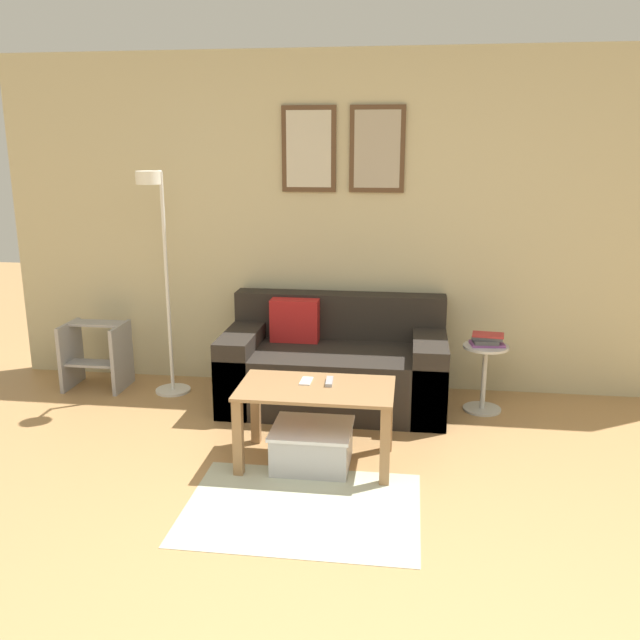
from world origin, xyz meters
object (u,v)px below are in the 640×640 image
Objects in this scene: couch at (335,367)px; storage_bin at (312,446)px; coffee_table at (316,403)px; book_stack at (487,340)px; floor_lamp at (160,264)px; step_stool at (96,354)px; remote_control at (329,382)px; side_table at (484,372)px; cell_phone at (306,381)px.

couch is 1.04m from storage_bin.
coffee_table is 3.71× the size of book_stack.
coffee_table is 0.54× the size of floor_lamp.
step_stool is at bearing 178.72° from book_stack.
coffee_table is 0.15m from remote_control.
book_stack is at bearing 63.17° from side_table.
coffee_table reaches higher than storage_bin.
coffee_table is 1.89× the size of side_table.
book_stack is at bearing 42.47° from coffee_table.
remote_control is at bearing 54.30° from storage_bin.
side_table is (1.08, 0.98, -0.09)m from coffee_table.
couch is at bearing -2.40° from step_stool.
couch is 0.92m from cell_phone.
side_table is 0.94× the size of step_stool.
step_stool is at bearing 153.06° from cell_phone.
floor_lamp reaches higher than storage_bin.
coffee_table is 1.48m from book_stack.
side_table is at bearing 42.33° from coffee_table.
side_table reaches higher than storage_bin.
storage_bin is 1.91× the size of book_stack.
step_stool is (-1.90, 1.06, -0.10)m from coffee_table.
remote_control is at bearing 46.62° from coffee_table.
couch is 1.08m from side_table.
book_stack is 3.00m from step_stool.
couch is 0.93m from remote_control.
step_stool is (-2.99, 0.07, -0.25)m from book_stack.
storage_bin is 2.19m from step_stool.
floor_lamp reaches higher than side_table.
cell_phone is at bearing -28.11° from step_stool.
side_table is at bearing 43.22° from storage_bin.
step_stool reaches higher than coffee_table.
couch reaches higher than book_stack.
coffee_table is at bearing -137.53° from book_stack.
side_table is at bearing 1.33° from floor_lamp.
book_stack is at bearing 43.36° from storage_bin.
remote_control is 0.29× the size of step_stool.
couch is at bearing 89.11° from storage_bin.
side_table reaches higher than coffee_table.
cell_phone reaches higher than coffee_table.
floor_lamp is 0.98m from step_stool.
book_stack is 1.47m from cell_phone.
step_stool is at bearing 168.14° from floor_lamp.
storage_bin is 3.39× the size of cell_phone.
book_stack reaches higher than step_stool.
couch is at bearing -179.32° from book_stack.
side_table is 1.48m from cell_phone.
floor_lamp is 2.47m from side_table.
storage_bin is 1.52m from side_table.
cell_phone reaches higher than storage_bin.
couch is at bearing 90.06° from coffee_table.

